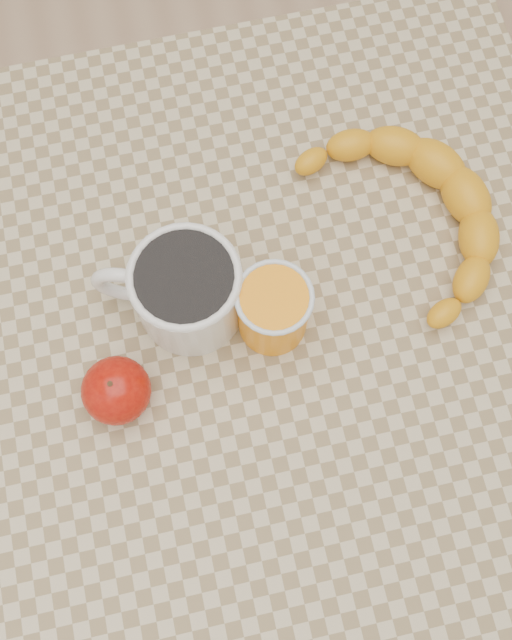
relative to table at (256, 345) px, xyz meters
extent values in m
plane|color=tan|center=(0.00, 0.00, -0.66)|extent=(3.00, 3.00, 0.00)
cube|color=tan|center=(0.00, 0.00, 0.07)|extent=(0.80, 0.80, 0.04)
cube|color=#8F6C48|center=(0.00, 0.00, 0.02)|extent=(0.74, 0.74, 0.06)
cylinder|color=#8F6C48|center=(-0.35, 0.35, -0.31)|extent=(0.05, 0.05, 0.71)
cylinder|color=#8F6C48|center=(0.35, 0.35, -0.31)|extent=(0.05, 0.05, 0.71)
cylinder|color=silver|center=(-0.07, 0.04, 0.13)|extent=(0.15, 0.15, 0.10)
cylinder|color=black|center=(-0.07, 0.04, 0.18)|extent=(0.10, 0.10, 0.01)
torus|color=silver|center=(-0.07, 0.04, 0.18)|extent=(0.12, 0.12, 0.01)
torus|color=silver|center=(-0.13, 0.06, 0.13)|extent=(0.08, 0.04, 0.07)
cylinder|color=orange|center=(0.02, 0.00, 0.13)|extent=(0.08, 0.08, 0.09)
torus|color=silver|center=(0.02, 0.00, 0.18)|extent=(0.08, 0.08, 0.01)
ellipsoid|color=#890804|center=(-0.16, -0.05, 0.12)|extent=(0.09, 0.09, 0.07)
cylinder|color=#382311|center=(-0.16, -0.05, 0.15)|extent=(0.01, 0.01, 0.01)
camera|label=1|loc=(-0.05, -0.22, 0.85)|focal=40.00mm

